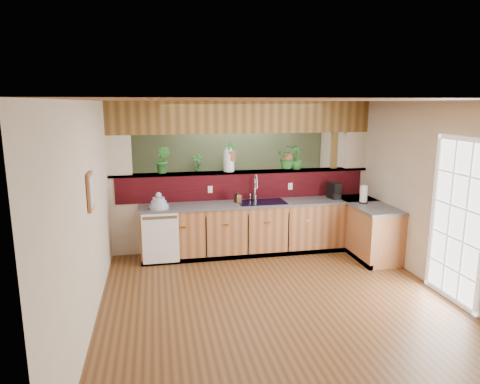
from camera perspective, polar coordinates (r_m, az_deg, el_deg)
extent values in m
cube|color=brown|center=(6.66, 2.78, -10.89)|extent=(4.60, 7.00, 0.01)
cube|color=brown|center=(6.15, 3.03, 12.08)|extent=(4.60, 7.00, 0.01)
cube|color=beige|center=(9.66, -2.19, 4.25)|extent=(4.60, 0.02, 2.60)
cube|color=beige|center=(3.15, 19.02, -12.63)|extent=(4.60, 0.02, 2.60)
cube|color=beige|center=(6.14, -18.39, -0.73)|extent=(0.02, 7.00, 2.60)
cube|color=beige|center=(7.19, 20.98, 0.84)|extent=(0.02, 7.00, 2.60)
cube|color=beige|center=(7.70, 0.39, -2.43)|extent=(4.60, 0.15, 1.35)
cube|color=#36070C|center=(7.52, 0.53, 0.73)|extent=(4.40, 0.02, 0.45)
cube|color=brown|center=(7.56, 0.40, 2.68)|extent=(4.60, 0.21, 0.04)
cube|color=brown|center=(7.47, 0.41, 9.93)|extent=(4.60, 0.15, 0.55)
cube|color=beige|center=(7.38, -15.82, 4.60)|extent=(0.40, 0.15, 0.70)
cube|color=beige|center=(8.20, 14.99, 5.32)|extent=(0.40, 0.15, 0.70)
cube|color=brown|center=(8.08, 12.30, 2.50)|extent=(0.10, 0.10, 2.60)
cube|color=brown|center=(7.56, 0.40, 2.68)|extent=(4.60, 0.21, 0.04)
cube|color=brown|center=(7.47, 0.41, 9.93)|extent=(4.60, 0.15, 0.55)
cube|color=#576746|center=(9.64, -2.17, 4.24)|extent=(4.55, 0.02, 2.55)
cube|color=#925832|center=(7.47, 2.86, -4.86)|extent=(4.10, 0.60, 0.86)
cube|color=#4C4C51|center=(7.35, 2.90, -1.49)|extent=(4.14, 0.64, 0.04)
cube|color=#925832|center=(7.69, 16.48, -4.85)|extent=(0.60, 1.48, 0.86)
cube|color=#4C4C51|center=(7.58, 16.68, -1.58)|extent=(0.64, 1.52, 0.04)
cube|color=#925832|center=(8.06, 15.04, -4.00)|extent=(0.60, 0.60, 0.86)
cube|color=#4C4C51|center=(7.95, 15.22, -0.87)|extent=(0.64, 0.64, 0.04)
cube|color=black|center=(7.34, 3.35, -8.36)|extent=(4.10, 0.06, 0.08)
cube|color=black|center=(7.69, 14.51, -7.79)|extent=(0.06, 1.48, 0.08)
cube|color=white|center=(6.95, -10.54, -6.15)|extent=(0.58, 0.02, 0.82)
cube|color=#B7B7B2|center=(6.84, -10.64, -3.39)|extent=(0.54, 0.01, 0.05)
cube|color=black|center=(7.35, 2.90, -1.46)|extent=(0.82, 0.50, 0.03)
cube|color=black|center=(7.33, 1.45, -2.17)|extent=(0.34, 0.40, 0.16)
cube|color=black|center=(7.42, 4.32, -2.03)|extent=(0.34, 0.40, 0.16)
cube|color=white|center=(6.19, 26.93, -3.72)|extent=(0.06, 1.02, 2.16)
cube|color=#925832|center=(5.31, -19.31, 0.07)|extent=(0.03, 0.35, 0.45)
cube|color=silver|center=(5.31, -19.15, 0.07)|extent=(0.01, 0.27, 0.37)
cylinder|color=#B7B7B2|center=(7.51, 2.00, -0.67)|extent=(0.07, 0.07, 0.10)
cylinder|color=#B7B7B2|center=(7.47, 2.01, 0.63)|extent=(0.02, 0.02, 0.27)
torus|color=#B7B7B2|center=(7.38, 2.14, 1.56)|extent=(0.19, 0.09, 0.20)
cylinder|color=#B7B7B2|center=(7.31, 2.29, 0.92)|extent=(0.02, 0.02, 0.12)
cylinder|color=#B7B7B2|center=(7.49, 1.35, -0.55)|extent=(0.03, 0.03, 0.10)
cylinder|color=#9CA8C9|center=(7.00, -10.75, -1.91)|extent=(0.31, 0.31, 0.07)
cylinder|color=#9CA8C9|center=(6.99, -10.77, -1.41)|extent=(0.25, 0.25, 0.06)
cylinder|color=#9CA8C9|center=(6.98, -10.79, -0.95)|extent=(0.19, 0.19, 0.06)
sphere|color=#9CA8C9|center=(6.96, -10.81, -0.41)|extent=(0.10, 0.10, 0.10)
imported|color=#382714|center=(7.29, -0.29, -0.60)|extent=(0.12, 0.12, 0.21)
cube|color=black|center=(7.77, 12.44, 0.21)|extent=(0.15, 0.25, 0.29)
cube|color=black|center=(7.72, 12.66, -0.61)|extent=(0.13, 0.10, 0.10)
cylinder|color=silver|center=(7.74, 12.59, -0.29)|extent=(0.08, 0.08, 0.08)
cylinder|color=black|center=(7.57, 16.10, -1.32)|extent=(0.15, 0.15, 0.02)
cylinder|color=#B7B7B2|center=(7.54, 16.17, -0.23)|extent=(0.02, 0.02, 0.32)
cylinder|color=white|center=(7.54, 16.17, -0.23)|extent=(0.12, 0.12, 0.27)
cylinder|color=silver|center=(7.49, -1.50, 3.97)|extent=(0.19, 0.19, 0.32)
sphere|color=silver|center=(7.46, -1.50, 5.35)|extent=(0.17, 0.17, 0.17)
imported|color=#266826|center=(7.37, -10.24, 4.24)|extent=(0.31, 0.28, 0.46)
imported|color=#266826|center=(7.78, 7.48, 4.49)|extent=(0.30, 0.30, 0.40)
cylinder|color=brown|center=(7.45, -1.28, 6.56)|extent=(0.01, 0.01, 0.32)
cylinder|color=brown|center=(7.48, -1.27, 4.86)|extent=(0.19, 0.19, 0.17)
imported|color=#266826|center=(7.45, -1.28, 6.75)|extent=(0.25, 0.20, 0.42)
cylinder|color=brown|center=(7.70, 6.41, 6.36)|extent=(0.01, 0.01, 0.40)
cylinder|color=brown|center=(7.73, 6.37, 4.42)|extent=(0.20, 0.20, 0.17)
imported|color=#266826|center=(7.71, 6.41, 6.31)|extent=(0.47, 0.44, 0.43)
cube|color=black|center=(9.52, -3.37, -0.76)|extent=(1.62, 0.98, 1.05)
imported|color=#266826|center=(9.34, -5.68, 3.67)|extent=(0.29, 0.24, 0.46)
imported|color=#266826|center=(9.43, -1.59, 3.77)|extent=(0.25, 0.25, 0.45)
imported|color=#266826|center=(9.03, 7.79, -2.53)|extent=(0.73, 0.67, 0.70)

